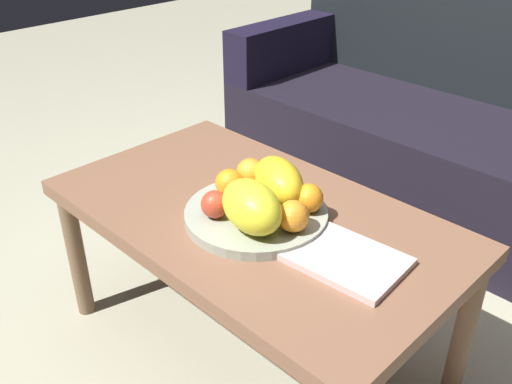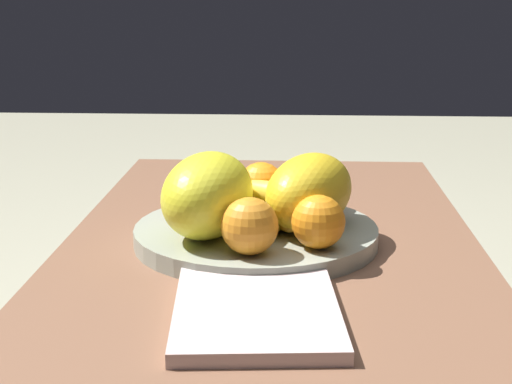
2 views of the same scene
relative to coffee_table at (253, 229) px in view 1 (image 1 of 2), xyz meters
The scene contains 13 objects.
ground_plane 0.41m from the coffee_table, ahead, with size 8.00×8.00×0.00m, color #9E9B82.
coffee_table is the anchor object (origin of this frame).
couch 1.11m from the coffee_table, 91.78° to the left, with size 1.70×0.70×0.90m.
fruit_bowl 0.08m from the coffee_table, 34.62° to the right, with size 0.34×0.34×0.03m, color #979E8D.
melon_large_front 0.18m from the coffee_table, 46.64° to the right, with size 0.18×0.12×0.12m, color yellow.
melon_smaller_beside 0.15m from the coffee_table, 57.76° to the left, with size 0.18×0.11×0.11m, color yellow.
orange_front 0.18m from the coffee_table, 27.87° to the left, with size 0.07×0.07×0.07m, color orange.
orange_left 0.19m from the coffee_table, ahead, with size 0.07×0.07×0.07m, color orange.
orange_right 0.14m from the coffee_table, 139.45° to the left, with size 0.07×0.07×0.07m, color orange.
orange_back 0.13m from the coffee_table, 164.45° to the right, with size 0.07×0.07×0.07m, color orange.
apple_front 0.16m from the coffee_table, 99.48° to the right, with size 0.07×0.07×0.07m, color #B73B25.
banana_bunch 0.11m from the coffee_table, 32.88° to the left, with size 0.17×0.16×0.06m.
magazine 0.29m from the coffee_table, ahead, with size 0.25×0.18×0.02m, color beige.
Camera 1 is at (0.84, -0.84, 1.20)m, focal length 39.53 mm.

